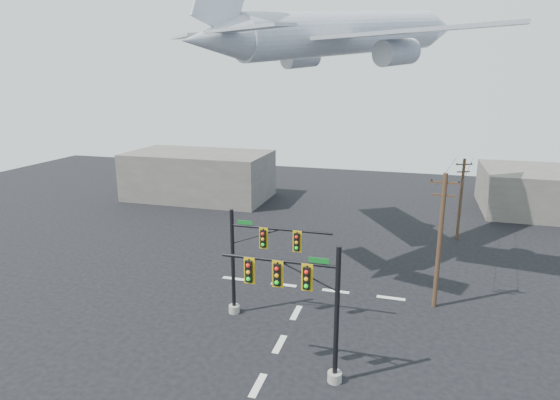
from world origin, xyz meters
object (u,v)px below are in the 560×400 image
(signal_mast_far, at_px, (253,261))
(utility_pole_a, at_px, (440,239))
(signal_mast_near, at_px, (307,305))
(utility_pole_b, at_px, (461,198))
(airliner, at_px, (347,34))

(signal_mast_far, relative_size, utility_pole_a, 0.77)
(signal_mast_near, height_order, utility_pole_b, utility_pole_b)
(signal_mast_near, xyz_separation_m, utility_pole_a, (6.70, 10.18, 0.73))
(signal_mast_near, bearing_deg, utility_pole_b, 70.02)
(utility_pole_a, distance_m, utility_pole_b, 15.49)
(utility_pole_b, bearing_deg, airliner, -164.42)
(signal_mast_near, distance_m, utility_pole_a, 12.21)
(airliner, bearing_deg, utility_pole_a, -99.52)
(signal_mast_far, height_order, utility_pole_b, utility_pole_b)
(signal_mast_far, height_order, utility_pole_a, utility_pole_a)
(signal_mast_near, height_order, airliner, airliner)
(signal_mast_near, relative_size, signal_mast_far, 1.03)
(signal_mast_near, xyz_separation_m, signal_mast_far, (-4.83, 5.49, -0.31))
(signal_mast_near, bearing_deg, utility_pole_a, 56.63)
(signal_mast_near, bearing_deg, signal_mast_far, 131.36)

